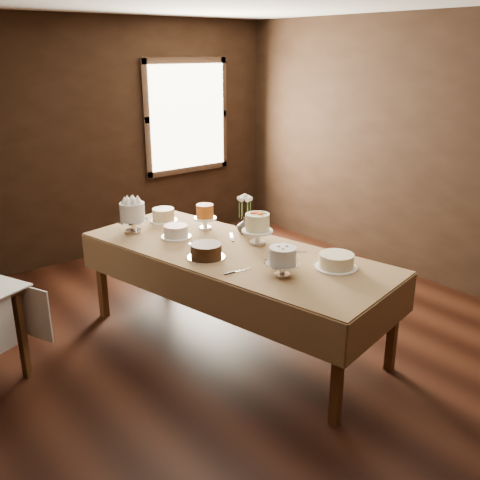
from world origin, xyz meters
name	(u,v)px	position (x,y,z in m)	size (l,w,h in m)	color
floor	(255,352)	(0.00, 0.00, 0.00)	(5.00, 6.00, 0.01)	black
wall_back	(92,142)	(0.00, 3.00, 1.40)	(5.00, 0.02, 2.80)	black
wall_right	(442,154)	(2.50, 0.00, 1.40)	(0.02, 6.00, 2.80)	black
window	(188,117)	(1.30, 2.94, 1.60)	(1.10, 0.05, 1.30)	#FFEABF
display_table	(234,258)	(-0.02, 0.27, 0.78)	(1.61, 2.87, 0.84)	#4A2C15
cake_meringue	(133,218)	(-0.43, 1.24, 0.97)	(0.32, 0.32, 0.28)	silver
cake_speckled	(163,215)	(-0.05, 1.34, 0.90)	(0.29, 0.29, 0.13)	white
cake_lattice	(176,232)	(-0.21, 0.85, 0.89)	(0.30, 0.30, 0.10)	white
cake_caramel	(205,218)	(0.14, 0.90, 0.95)	(0.21, 0.21, 0.25)	white
cake_chocolate	(206,251)	(-0.29, 0.27, 0.90)	(0.33, 0.33, 0.12)	silver
cake_flowers	(257,230)	(0.26, 0.29, 0.96)	(0.27, 0.27, 0.28)	white
cake_swirl	(283,263)	(-0.06, -0.38, 0.94)	(0.28, 0.28, 0.23)	silver
cake_cream	(336,261)	(0.37, -0.52, 0.89)	(0.33, 0.33, 0.11)	white
cake_server_a	(268,256)	(0.12, -0.02, 0.84)	(0.24, 0.03, 0.01)	silver
cake_server_b	(298,251)	(0.39, -0.08, 0.84)	(0.24, 0.03, 0.01)	silver
cake_server_c	(197,245)	(-0.17, 0.57, 0.84)	(0.24, 0.03, 0.01)	silver
cake_server_d	(232,236)	(0.20, 0.58, 0.84)	(0.24, 0.03, 0.01)	silver
cake_server_e	(243,270)	(-0.22, -0.12, 0.84)	(0.24, 0.03, 0.01)	silver
flower_vase	(245,226)	(0.35, 0.57, 0.91)	(0.14, 0.14, 0.15)	#2D2823
flower_bouquet	(245,205)	(0.35, 0.57, 1.11)	(0.14, 0.14, 0.20)	white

